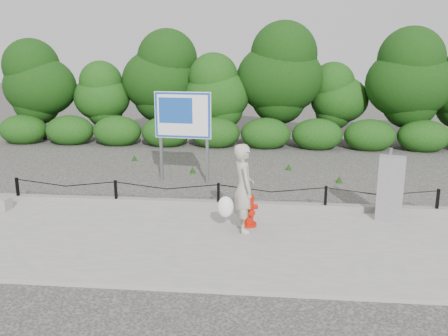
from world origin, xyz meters
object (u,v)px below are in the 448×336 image
utility_cabinet (390,188)px  fire_hydrant (249,210)px  pedestrian (242,189)px  advertising_sign (183,119)px

utility_cabinet → fire_hydrant: bearing=-153.5°
fire_hydrant → utility_cabinet: bearing=-10.1°
fire_hydrant → pedestrian: pedestrian is taller
advertising_sign → pedestrian: bearing=-57.3°
fire_hydrant → advertising_sign: bearing=96.9°
utility_cabinet → pedestrian: bearing=-149.2°
fire_hydrant → pedestrian: bearing=-136.5°
pedestrian → utility_cabinet: (3.17, 0.99, -0.18)m
advertising_sign → utility_cabinet: bearing=-23.2°
utility_cabinet → advertising_sign: bearing=164.3°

